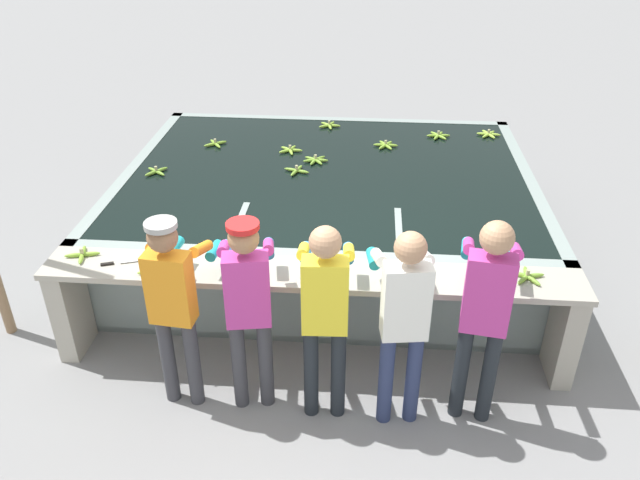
{
  "coord_description": "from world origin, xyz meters",
  "views": [
    {
      "loc": [
        0.41,
        -3.83,
        3.57
      ],
      "look_at": [
        0.0,
        1.18,
        0.63
      ],
      "focal_mm": 35.0,
      "sensor_mm": 36.0,
      "label": 1
    }
  ],
  "objects": [
    {
      "name": "ground_plane",
      "position": [
        0.0,
        0.0,
        0.0
      ],
      "size": [
        80.0,
        80.0,
        0.0
      ],
      "primitive_type": "plane",
      "color": "gray",
      "rests_on": "ground"
    },
    {
      "name": "wash_tank",
      "position": [
        -0.0,
        2.14,
        0.44
      ],
      "size": [
        4.26,
        3.39,
        0.9
      ],
      "color": "gray",
      "rests_on": "ground"
    },
    {
      "name": "work_ledge",
      "position": [
        0.0,
        0.23,
        0.63
      ],
      "size": [
        4.26,
        0.45,
        0.9
      ],
      "color": "#A8A393",
      "rests_on": "ground"
    },
    {
      "name": "worker_0",
      "position": [
        -0.94,
        -0.28,
        0.96
      ],
      "size": [
        0.45,
        0.73,
        1.59
      ],
      "color": "#38383D",
      "rests_on": "ground"
    },
    {
      "name": "worker_1",
      "position": [
        -0.4,
        -0.27,
        0.97
      ],
      "size": [
        0.48,
        0.74,
        1.6
      ],
      "color": "#38383D",
      "rests_on": "ground"
    },
    {
      "name": "worker_2",
      "position": [
        0.16,
        -0.32,
        0.97
      ],
      "size": [
        0.43,
        0.72,
        1.63
      ],
      "color": "#1E2328",
      "rests_on": "ground"
    },
    {
      "name": "worker_3",
      "position": [
        0.71,
        -0.34,
        0.97
      ],
      "size": [
        0.47,
        0.73,
        1.62
      ],
      "color": "navy",
      "rests_on": "ground"
    },
    {
      "name": "worker_4",
      "position": [
        1.27,
        -0.26,
        1.01
      ],
      "size": [
        0.47,
        0.74,
        1.68
      ],
      "color": "#1E2328",
      "rests_on": "ground"
    },
    {
      "name": "banana_bunch_floating_0",
      "position": [
        -0.46,
        2.66,
        0.91
      ],
      "size": [
        0.27,
        0.28,
        0.08
      ],
      "color": "#8CB738",
      "rests_on": "wash_tank"
    },
    {
      "name": "banana_bunch_floating_1",
      "position": [
        1.84,
        3.35,
        0.91
      ],
      "size": [
        0.28,
        0.27,
        0.08
      ],
      "color": "#9EC642",
      "rests_on": "wash_tank"
    },
    {
      "name": "banana_bunch_floating_2",
      "position": [
        -0.15,
        2.41,
        0.91
      ],
      "size": [
        0.28,
        0.28,
        0.08
      ],
      "color": "#75A333",
      "rests_on": "wash_tank"
    },
    {
      "name": "banana_bunch_floating_3",
      "position": [
        -1.34,
        2.78,
        0.91
      ],
      "size": [
        0.25,
        0.25,
        0.08
      ],
      "color": "#7FAD33",
      "rests_on": "wash_tank"
    },
    {
      "name": "banana_bunch_floating_4",
      "position": [
        1.24,
        3.25,
        0.91
      ],
      "size": [
        0.28,
        0.27,
        0.08
      ],
      "color": "#7FAD33",
      "rests_on": "wash_tank"
    },
    {
      "name": "banana_bunch_floating_5",
      "position": [
        -1.77,
        1.97,
        0.91
      ],
      "size": [
        0.24,
        0.24,
        0.08
      ],
      "color": "#75A333",
      "rests_on": "wash_tank"
    },
    {
      "name": "banana_bunch_floating_6",
      "position": [
        0.61,
        2.9,
        0.91
      ],
      "size": [
        0.28,
        0.26,
        0.08
      ],
      "color": "#7FAD33",
      "rests_on": "wash_tank"
    },
    {
      "name": "banana_bunch_floating_7",
      "position": [
        -0.08,
        3.5,
        0.91
      ],
      "size": [
        0.27,
        0.28,
        0.08
      ],
      "color": "#8CB738",
      "rests_on": "wash_tank"
    },
    {
      "name": "banana_bunch_floating_8",
      "position": [
        -0.32,
        2.11,
        0.91
      ],
      "size": [
        0.28,
        0.28,
        0.08
      ],
      "color": "#75A333",
      "rests_on": "wash_tank"
    },
    {
      "name": "banana_bunch_ledge_0",
      "position": [
        1.67,
        0.27,
        0.92
      ],
      "size": [
        0.28,
        0.27,
        0.08
      ],
      "color": "#75A333",
      "rests_on": "work_ledge"
    },
    {
      "name": "banana_bunch_ledge_1",
      "position": [
        -1.86,
        0.3,
        0.92
      ],
      "size": [
        0.28,
        0.28,
        0.08
      ],
      "color": "#7FAD33",
      "rests_on": "work_ledge"
    },
    {
      "name": "banana_bunch_ledge_2",
      "position": [
        -1.2,
        0.12,
        0.92
      ],
      "size": [
        0.27,
        0.28,
        0.08
      ],
      "color": "#93BC3D",
      "rests_on": "work_ledge"
    },
    {
      "name": "knife_0",
      "position": [
        -1.55,
        0.22,
        0.91
      ],
      "size": [
        0.34,
        0.14,
        0.02
      ],
      "color": "silver",
      "rests_on": "work_ledge"
    }
  ]
}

